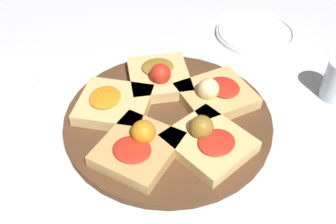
% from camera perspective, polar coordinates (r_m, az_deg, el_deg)
% --- Properties ---
extents(ground_plane, '(3.00, 3.00, 0.00)m').
position_cam_1_polar(ground_plane, '(0.78, 0.00, -1.50)').
color(ground_plane, silver).
extents(serving_board, '(0.41, 0.41, 0.02)m').
position_cam_1_polar(serving_board, '(0.78, 0.00, -1.08)').
color(serving_board, '#51331E').
rests_on(serving_board, ground_plane).
extents(focaccia_slice_0, '(0.18, 0.18, 0.06)m').
position_cam_1_polar(focaccia_slice_0, '(0.80, 6.89, 2.62)').
color(focaccia_slice_0, tan).
rests_on(focaccia_slice_0, serving_board).
extents(focaccia_slice_1, '(0.18, 0.18, 0.06)m').
position_cam_1_polar(focaccia_slice_1, '(0.84, -1.29, 5.21)').
color(focaccia_slice_1, '#DBB775').
rests_on(focaccia_slice_1, serving_board).
extents(focaccia_slice_2, '(0.16, 0.15, 0.03)m').
position_cam_1_polar(focaccia_slice_2, '(0.78, -7.94, 1.17)').
color(focaccia_slice_2, '#DBB775').
rests_on(focaccia_slice_2, serving_board).
extents(focaccia_slice_3, '(0.14, 0.15, 0.06)m').
position_cam_1_polar(focaccia_slice_3, '(0.69, -4.32, -5.01)').
color(focaccia_slice_3, tan).
rests_on(focaccia_slice_3, serving_board).
extents(focaccia_slice_4, '(0.18, 0.17, 0.06)m').
position_cam_1_polar(focaccia_slice_4, '(0.71, 5.86, -4.13)').
color(focaccia_slice_4, '#DBB775').
rests_on(focaccia_slice_4, serving_board).
extents(plate_right, '(0.20, 0.20, 0.02)m').
position_cam_1_polar(plate_right, '(1.05, 12.65, 11.17)').
color(plate_right, white).
rests_on(plate_right, ground_plane).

